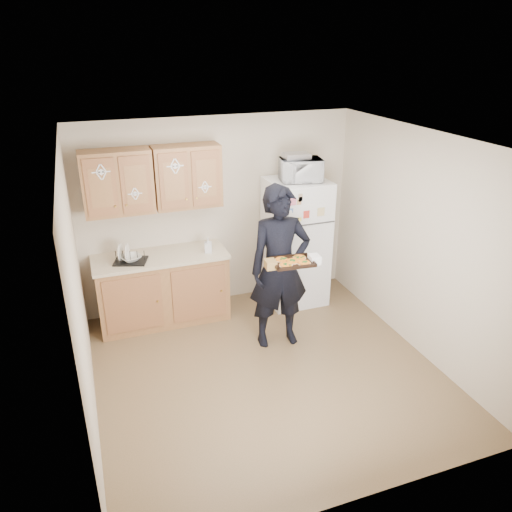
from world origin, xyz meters
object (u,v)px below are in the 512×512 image
at_px(baking_tray, 293,263).
at_px(microwave, 301,170).
at_px(refrigerator, 296,242).
at_px(person, 280,268).
at_px(dish_rack, 130,256).

bearing_deg(baking_tray, microwave, 67.40).
bearing_deg(microwave, refrigerator, 116.21).
distance_m(person, dish_rack, 1.79).
bearing_deg(person, baking_tray, -80.83).
distance_m(refrigerator, person, 1.10).
bearing_deg(dish_rack, microwave, -0.83).
relative_size(microwave, dish_rack, 1.37).
distance_m(refrigerator, microwave, 0.99).
distance_m(refrigerator, dish_rack, 2.16).
bearing_deg(refrigerator, microwave, -74.85).
xyz_separation_m(person, baking_tray, (0.02, -0.30, 0.19)).
height_order(person, microwave, microwave).
xyz_separation_m(refrigerator, dish_rack, (-2.16, -0.02, 0.12)).
height_order(refrigerator, dish_rack, refrigerator).
distance_m(person, microwave, 1.38).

